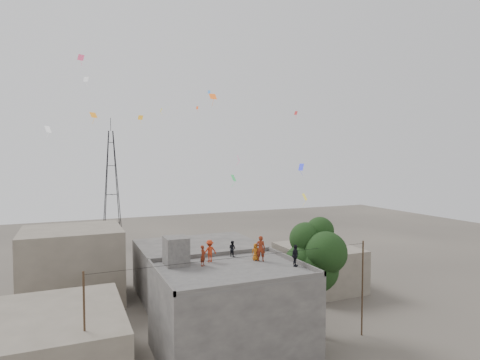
{
  "coord_description": "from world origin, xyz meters",
  "views": [
    {
      "loc": [
        -10.14,
        -25.19,
        13.67
      ],
      "look_at": [
        1.09,
        1.01,
        12.16
      ],
      "focal_mm": 30.0,
      "sensor_mm": 36.0,
      "label": 1
    }
  ],
  "objects_px": {
    "stair_head_box": "(176,251)",
    "person_dark_adult": "(295,256)",
    "transmission_tower": "(112,188)",
    "tree": "(317,257)",
    "person_red_adult": "(261,248)"
  },
  "relations": [
    {
      "from": "stair_head_box",
      "to": "person_dark_adult",
      "type": "bearing_deg",
      "value": -26.17
    },
    {
      "from": "person_red_adult",
      "to": "person_dark_adult",
      "type": "height_order",
      "value": "person_red_adult"
    },
    {
      "from": "stair_head_box",
      "to": "transmission_tower",
      "type": "bearing_deg",
      "value": 91.23
    },
    {
      "from": "person_dark_adult",
      "to": "person_red_adult",
      "type": "bearing_deg",
      "value": 92.23
    },
    {
      "from": "stair_head_box",
      "to": "person_dark_adult",
      "type": "xyz_separation_m",
      "value": [
        7.6,
        -3.74,
        -0.23
      ]
    },
    {
      "from": "transmission_tower",
      "to": "person_dark_adult",
      "type": "relative_size",
      "value": 13.01
    },
    {
      "from": "transmission_tower",
      "to": "tree",
      "type": "bearing_deg",
      "value": -73.91
    },
    {
      "from": "stair_head_box",
      "to": "transmission_tower",
      "type": "xyz_separation_m",
      "value": [
        -0.8,
        37.4,
        1.97
      ]
    },
    {
      "from": "tree",
      "to": "person_dark_adult",
      "type": "xyz_separation_m",
      "value": [
        -2.97,
        -1.73,
        0.77
      ]
    },
    {
      "from": "stair_head_box",
      "to": "transmission_tower",
      "type": "distance_m",
      "value": 37.46
    },
    {
      "from": "transmission_tower",
      "to": "person_red_adult",
      "type": "height_order",
      "value": "transmission_tower"
    },
    {
      "from": "tree",
      "to": "transmission_tower",
      "type": "xyz_separation_m",
      "value": [
        -11.37,
        39.4,
        2.97
      ]
    },
    {
      "from": "transmission_tower",
      "to": "stair_head_box",
      "type": "bearing_deg",
      "value": -88.77
    },
    {
      "from": "stair_head_box",
      "to": "tree",
      "type": "distance_m",
      "value": 10.8
    },
    {
      "from": "transmission_tower",
      "to": "person_red_adult",
      "type": "relative_size",
      "value": 10.61
    }
  ]
}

